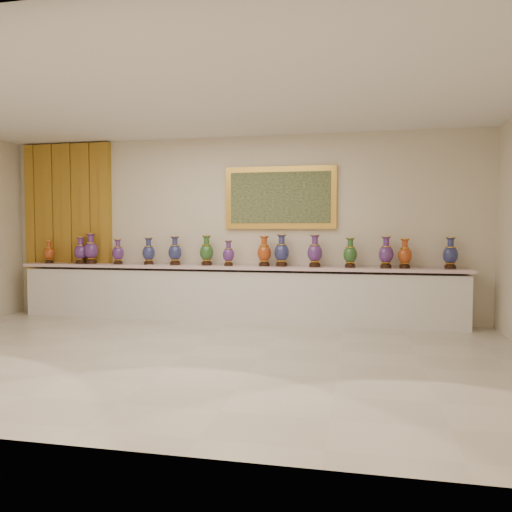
{
  "coord_description": "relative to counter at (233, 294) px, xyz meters",
  "views": [
    {
      "loc": [
        1.98,
        -5.51,
        1.48
      ],
      "look_at": [
        0.5,
        1.7,
        1.09
      ],
      "focal_mm": 35.0,
      "sensor_mm": 36.0,
      "label": 1
    }
  ],
  "objects": [
    {
      "name": "vase_13",
      "position": [
        2.67,
        -0.02,
        0.66
      ],
      "size": [
        0.24,
        0.24,
        0.45
      ],
      "rotation": [
        0.0,
        0.0,
        0.2
      ],
      "color": "black",
      "rests_on": "counter"
    },
    {
      "name": "label_card",
      "position": [
        -1.37,
        -0.14,
        0.47
      ],
      "size": [
        0.1,
        0.06,
        0.0
      ],
      "primitive_type": "cube",
      "color": "white",
      "rests_on": "counter"
    },
    {
      "name": "vase_9",
      "position": [
        0.8,
        0.01,
        0.69
      ],
      "size": [
        0.25,
        0.25,
        0.51
      ],
      "rotation": [
        0.0,
        0.0,
        -0.08
      ],
      "color": "black",
      "rests_on": "counter"
    },
    {
      "name": "vase_5",
      "position": [
        -0.97,
        -0.03,
        0.68
      ],
      "size": [
        0.26,
        0.26,
        0.47
      ],
      "rotation": [
        0.0,
        0.0,
        -0.23
      ],
      "color": "black",
      "rests_on": "counter"
    },
    {
      "name": "vase_0",
      "position": [
        -3.27,
        -0.06,
        0.64
      ],
      "size": [
        0.22,
        0.22,
        0.39
      ],
      "rotation": [
        0.0,
        0.0,
        -0.27
      ],
      "color": "black",
      "rests_on": "counter"
    },
    {
      "name": "vase_8",
      "position": [
        0.51,
        0.01,
        0.68
      ],
      "size": [
        0.25,
        0.25,
        0.48
      ],
      "rotation": [
        0.0,
        0.0,
        -0.13
      ],
      "color": "black",
      "rests_on": "counter"
    },
    {
      "name": "vase_12",
      "position": [
        2.39,
        -0.03,
        0.68
      ],
      "size": [
        0.28,
        0.28,
        0.48
      ],
      "rotation": [
        0.0,
        0.0,
        -0.32
      ],
      "color": "black",
      "rests_on": "counter"
    },
    {
      "name": "vase_7",
      "position": [
        -0.06,
        -0.05,
        0.65
      ],
      "size": [
        0.22,
        0.22,
        0.41
      ],
      "rotation": [
        0.0,
        0.0,
        0.2
      ],
      "color": "black",
      "rests_on": "counter"
    },
    {
      "name": "ground",
      "position": [
        0.0,
        -2.27,
        -0.44
      ],
      "size": [
        8.0,
        8.0,
        0.0
      ],
      "primitive_type": "plane",
      "color": "beige",
      "rests_on": "ground"
    },
    {
      "name": "vase_4",
      "position": [
        -1.42,
        -0.05,
        0.66
      ],
      "size": [
        0.27,
        0.27,
        0.45
      ],
      "rotation": [
        0.0,
        0.0,
        -0.35
      ],
      "color": "black",
      "rests_on": "counter"
    },
    {
      "name": "vase_3",
      "position": [
        -1.98,
        -0.04,
        0.65
      ],
      "size": [
        0.22,
        0.22,
        0.42
      ],
      "rotation": [
        0.0,
        0.0,
        -0.14
      ],
      "color": "black",
      "rests_on": "counter"
    },
    {
      "name": "vase_2",
      "position": [
        -2.5,
        -0.02,
        0.7
      ],
      "size": [
        0.3,
        0.3,
        0.52
      ],
      "rotation": [
        0.0,
        0.0,
        -0.29
      ],
      "color": "black",
      "rests_on": "counter"
    },
    {
      "name": "vase_6",
      "position": [
        -0.44,
        -0.0,
        0.68
      ],
      "size": [
        0.29,
        0.29,
        0.49
      ],
      "rotation": [
        0.0,
        0.0,
        -0.34
      ],
      "color": "black",
      "rests_on": "counter"
    },
    {
      "name": "vase_1",
      "position": [
        -2.67,
        -0.05,
        0.67
      ],
      "size": [
        0.28,
        0.28,
        0.46
      ],
      "rotation": [
        0.0,
        0.0,
        -0.43
      ],
      "color": "black",
      "rests_on": "counter"
    },
    {
      "name": "room",
      "position": [
        -2.43,
        0.17,
        1.14
      ],
      "size": [
        8.0,
        8.0,
        8.0
      ],
      "color": "beige",
      "rests_on": "ground"
    },
    {
      "name": "vase_11",
      "position": [
        1.86,
        -0.03,
        0.67
      ],
      "size": [
        0.26,
        0.26,
        0.46
      ],
      "rotation": [
        0.0,
        0.0,
        0.25
      ],
      "color": "black",
      "rests_on": "counter"
    },
    {
      "name": "counter",
      "position": [
        0.0,
        0.0,
        0.0
      ],
      "size": [
        7.28,
        0.48,
        0.9
      ],
      "color": "white",
      "rests_on": "ground"
    },
    {
      "name": "vase_14",
      "position": [
        3.32,
        0.02,
        0.68
      ],
      "size": [
        0.27,
        0.27,
        0.47
      ],
      "rotation": [
        0.0,
        0.0,
        -0.3
      ],
      "color": "black",
      "rests_on": "counter"
    },
    {
      "name": "vase_10",
      "position": [
        1.32,
        -0.02,
        0.69
      ],
      "size": [
        0.24,
        0.24,
        0.5
      ],
      "rotation": [
        0.0,
        0.0,
        -0.04
      ],
      "color": "black",
      "rests_on": "counter"
    }
  ]
}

